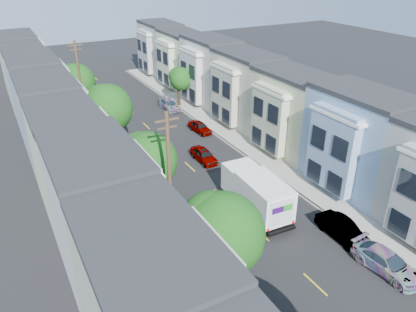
# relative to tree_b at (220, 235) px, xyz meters

# --- Properties ---
(ground) EXTENTS (160.00, 160.00, 0.00)m
(ground) POSITION_rel_tree_b_xyz_m (6.30, 4.72, -5.35)
(ground) COLOR black
(ground) RESTS_ON ground
(road_slab) EXTENTS (12.00, 70.00, 0.02)m
(road_slab) POSITION_rel_tree_b_xyz_m (6.30, 19.72, -5.34)
(road_slab) COLOR black
(road_slab) RESTS_ON ground
(curb_left) EXTENTS (0.30, 70.00, 0.15)m
(curb_left) POSITION_rel_tree_b_xyz_m (0.25, 19.72, -5.28)
(curb_left) COLOR gray
(curb_left) RESTS_ON ground
(curb_right) EXTENTS (0.30, 70.00, 0.15)m
(curb_right) POSITION_rel_tree_b_xyz_m (12.35, 19.72, -5.28)
(curb_right) COLOR gray
(curb_right) RESTS_ON ground
(sidewalk_left) EXTENTS (2.60, 70.00, 0.15)m
(sidewalk_left) POSITION_rel_tree_b_xyz_m (-1.05, 19.72, -5.28)
(sidewalk_left) COLOR gray
(sidewalk_left) RESTS_ON ground
(sidewalk_right) EXTENTS (2.60, 70.00, 0.15)m
(sidewalk_right) POSITION_rel_tree_b_xyz_m (13.65, 19.72, -5.28)
(sidewalk_right) COLOR gray
(sidewalk_right) RESTS_ON ground
(centerline) EXTENTS (0.12, 70.00, 0.01)m
(centerline) POSITION_rel_tree_b_xyz_m (6.30, 19.72, -5.35)
(centerline) COLOR gold
(centerline) RESTS_ON ground
(townhouse_row_left) EXTENTS (5.00, 70.00, 8.50)m
(townhouse_row_left) POSITION_rel_tree_b_xyz_m (-4.85, 19.72, -5.35)
(townhouse_row_left) COLOR #B7BD97
(townhouse_row_left) RESTS_ON ground
(townhouse_row_right) EXTENTS (5.00, 70.00, 8.50)m
(townhouse_row_right) POSITION_rel_tree_b_xyz_m (17.45, 19.72, -5.35)
(townhouse_row_right) COLOR #B7BD97
(townhouse_row_right) RESTS_ON ground
(tree_b) EXTENTS (4.70, 4.70, 7.73)m
(tree_b) POSITION_rel_tree_b_xyz_m (0.00, 0.00, 0.00)
(tree_b) COLOR black
(tree_b) RESTS_ON ground
(tree_c) EXTENTS (4.55, 4.55, 7.00)m
(tree_c) POSITION_rel_tree_b_xyz_m (0.00, 11.12, -0.64)
(tree_c) COLOR black
(tree_c) RESTS_ON ground
(tree_d) EXTENTS (4.70, 4.70, 8.00)m
(tree_d) POSITION_rel_tree_b_xyz_m (-0.00, 21.44, 0.27)
(tree_d) COLOR black
(tree_d) RESTS_ON ground
(tree_e) EXTENTS (4.70, 4.70, 6.87)m
(tree_e) POSITION_rel_tree_b_xyz_m (0.00, 35.71, -0.85)
(tree_e) COLOR black
(tree_e) RESTS_ON ground
(tree_far_r) EXTENTS (3.10, 3.10, 5.30)m
(tree_far_r) POSITION_rel_tree_b_xyz_m (13.20, 33.45, -1.65)
(tree_far_r) COLOR black
(tree_far_r) RESTS_ON ground
(utility_pole_near) EXTENTS (1.60, 0.26, 10.00)m
(utility_pole_near) POSITION_rel_tree_b_xyz_m (0.00, 6.72, -0.20)
(utility_pole_near) COLOR #42301E
(utility_pole_near) RESTS_ON ground
(utility_pole_far) EXTENTS (1.60, 0.26, 10.00)m
(utility_pole_far) POSITION_rel_tree_b_xyz_m (0.00, 32.72, -0.20)
(utility_pole_far) COLOR #42301E
(utility_pole_far) RESTS_ON ground
(fedex_truck) EXTENTS (2.69, 6.99, 3.35)m
(fedex_truck) POSITION_rel_tree_b_xyz_m (7.55, 7.22, -3.48)
(fedex_truck) COLOR white
(fedex_truck) RESTS_ON ground
(lead_sedan) EXTENTS (1.58, 4.05, 1.31)m
(lead_sedan) POSITION_rel_tree_b_xyz_m (8.10, 17.17, -4.70)
(lead_sedan) COLOR black
(lead_sedan) RESTS_ON ground
(parked_left_b) EXTENTS (1.73, 4.24, 1.36)m
(parked_left_b) POSITION_rel_tree_b_xyz_m (1.40, -1.64, -4.67)
(parked_left_b) COLOR #14113E
(parked_left_b) RESTS_ON ground
(parked_left_c) EXTENTS (2.82, 5.48, 1.48)m
(parked_left_c) POSITION_rel_tree_b_xyz_m (1.40, 6.71, -4.61)
(parked_left_c) COLOR #AAAFB2
(parked_left_c) RESTS_ON ground
(parked_left_d) EXTENTS (2.60, 5.02, 1.35)m
(parked_left_d) POSITION_rel_tree_b_xyz_m (1.40, 18.46, -4.67)
(parked_left_d) COLOR #57131B
(parked_left_d) RESTS_ON ground
(parked_right_a) EXTENTS (2.33, 4.79, 1.39)m
(parked_right_a) POSITION_rel_tree_b_xyz_m (11.20, -2.51, -4.66)
(parked_right_a) COLOR #555555
(parked_right_a) RESTS_ON ground
(parked_right_b) EXTENTS (1.63, 4.39, 1.45)m
(parked_right_b) POSITION_rel_tree_b_xyz_m (11.20, 1.40, -4.62)
(parked_right_b) COLOR white
(parked_right_b) RESTS_ON ground
(parked_right_c) EXTENTS (1.78, 3.90, 1.23)m
(parked_right_c) POSITION_rel_tree_b_xyz_m (11.20, 23.97, -4.74)
(parked_right_c) COLOR black
(parked_right_c) RESTS_ON ground
(parked_right_d) EXTENTS (1.86, 4.23, 1.26)m
(parked_right_d) POSITION_rel_tree_b_xyz_m (11.20, 32.91, -4.72)
(parked_right_d) COLOR #0F1B38
(parked_right_d) RESTS_ON ground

